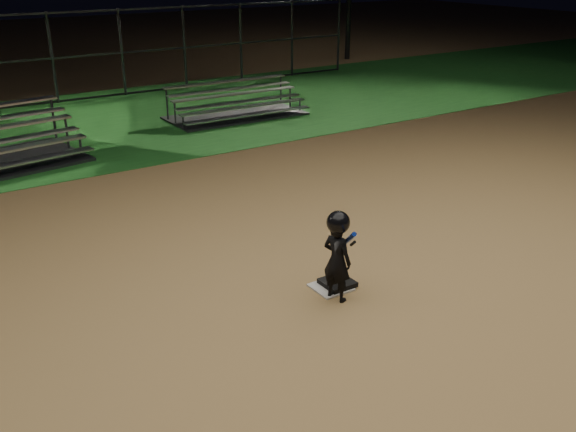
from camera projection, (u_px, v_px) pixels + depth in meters
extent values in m
plane|color=#A9824C|center=(331.00, 288.00, 8.12)|extent=(80.00, 80.00, 0.00)
cube|color=#1C581D|center=(91.00, 125.00, 15.86)|extent=(60.00, 8.00, 0.01)
cube|color=beige|center=(331.00, 287.00, 8.12)|extent=(0.45, 0.45, 0.02)
cube|color=black|center=(337.00, 283.00, 8.14)|extent=(0.38, 0.38, 0.06)
cylinder|color=black|center=(338.00, 259.00, 8.01)|extent=(0.07, 0.07, 0.61)
imported|color=black|center=(337.00, 261.00, 7.67)|extent=(0.36, 0.44, 1.04)
sphere|color=black|center=(338.00, 222.00, 7.48)|extent=(0.28, 0.28, 0.28)
cylinder|color=#1639C1|center=(349.00, 239.00, 7.46)|extent=(0.26, 0.48, 0.37)
cylinder|color=black|center=(353.00, 243.00, 7.69)|extent=(0.11, 0.18, 0.14)
cube|color=#ACACB0|center=(244.00, 107.00, 16.13)|extent=(3.51, 0.26, 0.04)
cube|color=#ACACB0|center=(249.00, 115.00, 16.00)|extent=(3.51, 0.26, 0.03)
cube|color=#ACACB0|center=(235.00, 94.00, 16.42)|extent=(3.51, 0.26, 0.04)
cube|color=#ACACB0|center=(240.00, 102.00, 16.28)|extent=(3.51, 0.26, 0.03)
cube|color=#ACACB0|center=(226.00, 81.00, 16.70)|extent=(3.51, 0.26, 0.04)
cube|color=#ACACB0|center=(231.00, 89.00, 16.57)|extent=(3.51, 0.26, 0.03)
cube|color=#38383D|center=(236.00, 116.00, 16.63)|extent=(3.53, 1.76, 0.05)
cube|color=#38383D|center=(58.00, 101.00, 18.16)|extent=(20.00, 0.05, 0.05)
cube|color=#38383D|center=(52.00, 58.00, 17.70)|extent=(20.00, 0.05, 0.05)
cube|color=#38383D|center=(46.00, 13.00, 17.25)|extent=(20.00, 0.05, 0.05)
cylinder|color=#38383D|center=(52.00, 58.00, 17.70)|extent=(0.08, 0.08, 2.50)
cylinder|color=#38383D|center=(213.00, 45.00, 20.23)|extent=(0.08, 0.08, 2.50)
cylinder|color=#38383D|center=(339.00, 35.00, 22.76)|extent=(0.08, 0.08, 2.50)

